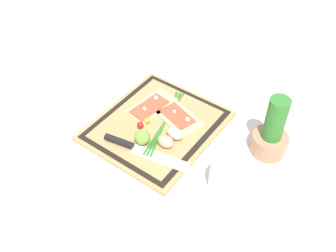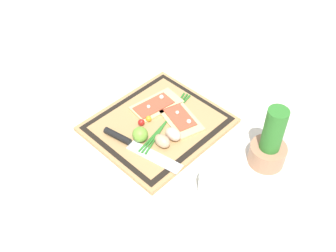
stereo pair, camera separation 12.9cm
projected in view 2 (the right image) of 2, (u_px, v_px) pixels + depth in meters
The scene contains 13 objects.
ground_plane at pixel (158, 126), 1.34m from camera, with size 6.00×6.00×0.00m, color silver.
cutting_board at pixel (158, 124), 1.33m from camera, with size 0.43×0.38×0.02m.
pizza_slice_near at pixel (156, 105), 1.38m from camera, with size 0.19×0.12×0.02m.
pizza_slice_far at pixel (181, 120), 1.33m from camera, with size 0.14×0.17×0.02m.
knife at pixel (129, 142), 1.25m from camera, with size 0.08×0.29×0.02m.
egg_brown at pixel (162, 141), 1.24m from camera, with size 0.04×0.06×0.04m, color tan.
egg_pink at pixel (173, 134), 1.26m from camera, with size 0.04×0.06×0.04m, color beige.
lime at pixel (140, 134), 1.25m from camera, with size 0.05×0.05×0.05m, color #70A838.
cherry_tomato_red at pixel (141, 122), 1.31m from camera, with size 0.02×0.02×0.02m, color red.
cherry_tomato_yellow at pixel (149, 119), 1.32m from camera, with size 0.02×0.02×0.02m, color gold.
scallion_bunch at pixel (166, 122), 1.32m from camera, with size 0.31×0.12×0.01m.
herb_pot at pixel (270, 145), 1.18m from camera, with size 0.11×0.11×0.22m.
sauce_jar at pixel (213, 184), 1.12m from camera, with size 0.09×0.09×0.09m.
Camera 2 is at (0.65, 0.68, 0.96)m, focal length 42.00 mm.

